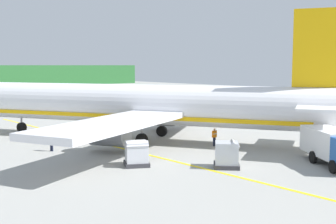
% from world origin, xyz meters
% --- Properties ---
extents(airliner_foreground, '(32.21, 38.03, 11.90)m').
position_xyz_m(airliner_foreground, '(26.16, 21.49, 3.39)').
color(airliner_foreground, white).
rests_on(airliner_foreground, ground).
extents(service_truck_fuel, '(5.68, 6.80, 2.54)m').
position_xyz_m(service_truck_fuel, '(29.84, 3.95, 1.47)').
color(service_truck_fuel, '#2659A5').
rests_on(service_truck_fuel, ground).
extents(cargo_container_near, '(2.37, 2.37, 1.90)m').
position_xyz_m(cargo_container_near, '(19.11, 13.29, 0.89)').
color(cargo_container_near, '#333338').
rests_on(cargo_container_near, ground).
extents(cargo_container_mid, '(2.53, 2.53, 1.96)m').
position_xyz_m(cargo_container_mid, '(23.60, 8.63, 0.92)').
color(cargo_container_mid, '#333338').
rests_on(cargo_container_mid, ground).
extents(crew_marshaller, '(0.34, 0.61, 1.67)m').
position_xyz_m(crew_marshaller, '(16.97, 22.32, 0.98)').
color(crew_marshaller, '#191E33').
rests_on(crew_marshaller, ground).
extents(crew_loader_left, '(0.63, 0.26, 1.62)m').
position_xyz_m(crew_loader_left, '(29.01, 14.80, 0.95)').
color(crew_loader_left, '#191E33').
rests_on(crew_loader_left, ground).
extents(apron_guide_line, '(0.30, 60.00, 0.01)m').
position_xyz_m(apron_guide_line, '(22.14, 16.99, 0.01)').
color(apron_guide_line, yellow).
rests_on(apron_guide_line, ground).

